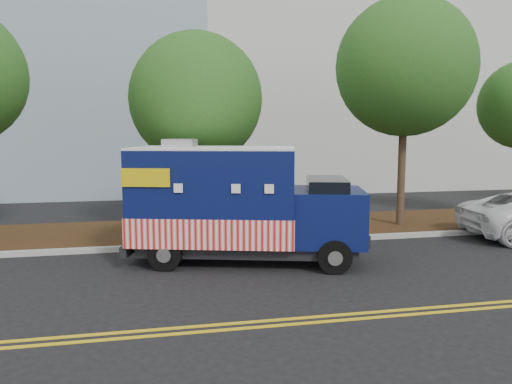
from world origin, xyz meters
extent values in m
plane|color=black|center=(0.00, 0.00, 0.00)|extent=(120.00, 120.00, 0.00)
cube|color=#9E9E99|center=(0.00, 1.40, 0.07)|extent=(120.00, 0.18, 0.15)
cube|color=black|center=(0.00, 3.50, 0.07)|extent=(120.00, 4.00, 0.15)
cube|color=gold|center=(0.00, -4.45, 0.01)|extent=(120.00, 0.10, 0.01)
cube|color=gold|center=(0.00, -4.70, 0.01)|extent=(120.00, 0.10, 0.01)
cylinder|color=#38281C|center=(0.62, 3.38, 1.66)|extent=(0.26, 0.26, 3.31)
sphere|color=#175419|center=(0.62, 3.38, 4.37)|extent=(4.22, 4.22, 4.22)
cylinder|color=#38281C|center=(7.52, 2.79, 2.16)|extent=(0.26, 0.26, 4.32)
sphere|color=#175419|center=(7.52, 2.79, 5.47)|extent=(4.61, 4.61, 4.61)
cube|color=black|center=(1.58, -0.36, 0.41)|extent=(5.72, 3.24, 0.27)
cube|color=#091244|center=(0.74, -0.13, 1.74)|extent=(4.52, 3.24, 2.33)
cube|color=red|center=(0.74, -0.13, 0.92)|extent=(4.57, 3.31, 0.73)
cube|color=white|center=(0.74, -0.13, 2.93)|extent=(4.52, 3.24, 0.06)
cube|color=#B7B7BA|center=(-0.10, 0.11, 3.05)|extent=(0.96, 0.96, 0.21)
cube|color=#091244|center=(3.54, -0.91, 1.21)|extent=(2.24, 2.48, 1.36)
cube|color=black|center=(3.49, -0.90, 1.86)|extent=(1.44, 2.08, 0.63)
cube|color=black|center=(4.40, -1.15, 0.76)|extent=(0.60, 1.89, 0.29)
cube|color=black|center=(-1.27, 0.43, 0.44)|extent=(0.76, 2.15, 0.27)
cube|color=#B7B7BA|center=(-1.24, 0.43, 1.79)|extent=(0.51, 1.69, 1.84)
cube|color=#B7B7BA|center=(1.33, 0.90, 1.79)|extent=(1.69, 0.51, 1.07)
cube|color=#DBB90B|center=(-0.97, -0.85, 2.28)|extent=(1.12, 0.33, 0.44)
cube|color=#DBB90B|center=(-0.35, 1.37, 2.28)|extent=(1.12, 0.33, 0.44)
cylinder|color=black|center=(3.37, -1.89, 0.41)|extent=(0.86, 0.48, 0.81)
cylinder|color=black|center=(3.90, 0.01, 0.41)|extent=(0.86, 0.48, 0.81)
cylinder|color=black|center=(-0.55, -0.79, 0.41)|extent=(0.86, 0.48, 0.81)
cylinder|color=black|center=(-0.02, 1.11, 0.41)|extent=(0.86, 0.48, 0.81)
camera|label=1|loc=(-0.83, -12.76, 3.39)|focal=35.00mm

